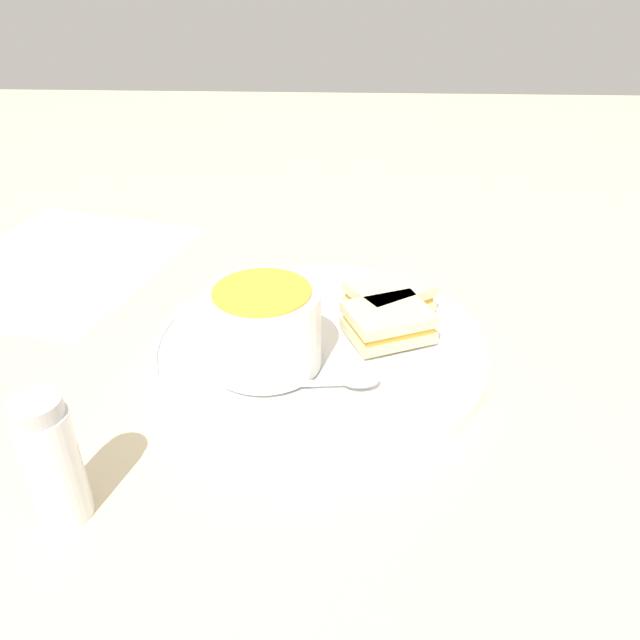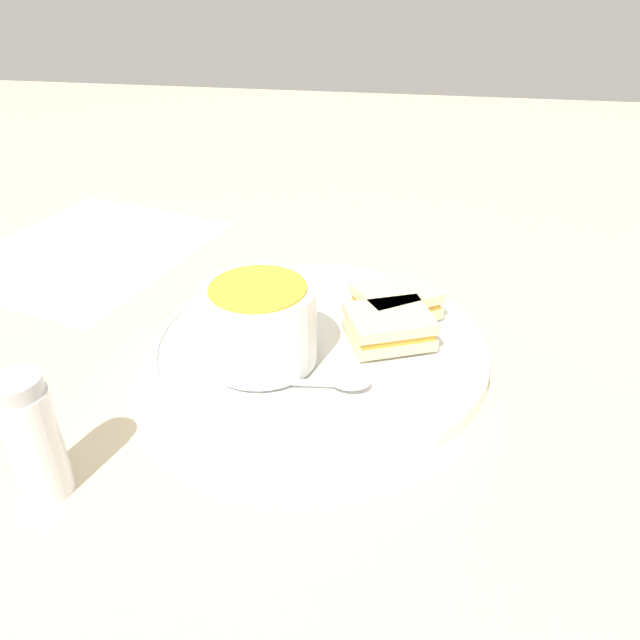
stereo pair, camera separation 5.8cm
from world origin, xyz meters
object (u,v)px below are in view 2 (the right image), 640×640
Objects in this scene: salt_shaker at (33,438)px; sandwich_half_near at (389,326)px; sandwich_half_far at (396,301)px; soup_bowl at (260,323)px; spoon at (341,382)px.

sandwich_half_near is at bearing 41.83° from salt_shaker.
sandwich_half_near is 0.05m from sandwich_half_far.
salt_shaker reaches higher than sandwich_half_near.
soup_bowl is 1.08× the size of sandwich_half_near.
sandwich_half_far is (0.00, 0.05, 0.00)m from sandwich_half_near.
sandwich_half_far is 0.35m from salt_shaker.
soup_bowl is at bearing -156.23° from sandwich_half_near.
sandwich_half_far is at bearing 40.66° from soup_bowl.
soup_bowl reaches higher than sandwich_half_near.
soup_bowl is at bearing 52.63° from salt_shaker.
sandwich_half_near is 0.92× the size of salt_shaker.
soup_bowl is 0.09m from spoon.
sandwich_half_near is (0.03, 0.08, 0.01)m from spoon.
spoon is 1.06× the size of salt_shaker.
soup_bowl is 0.15m from sandwich_half_far.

